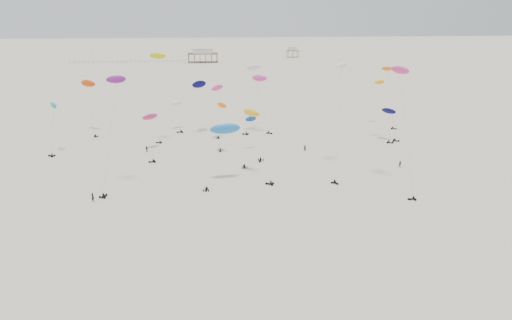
{
  "coord_description": "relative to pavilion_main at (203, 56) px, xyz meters",
  "views": [
    {
      "loc": [
        -10.6,
        -11.4,
        37.74
      ],
      "look_at": [
        0.0,
        88.0,
        7.0
      ],
      "focal_mm": 35.0,
      "sensor_mm": 36.0,
      "label": 1
    }
  ],
  "objects": [
    {
      "name": "pavilion_small",
      "position": [
        70.0,
        30.0,
        -0.74
      ],
      "size": [
        9.0,
        7.0,
        8.0
      ],
      "color": "brown",
      "rests_on": "ground"
    },
    {
      "name": "rig_6",
      "position": [
        52.88,
        -224.31,
        3.01
      ],
      "size": [
        4.53,
        6.89,
        9.95
      ],
      "rotation": [
        0.0,
        0.0,
        4.16
      ],
      "color": "black",
      "rests_on": "ground"
    },
    {
      "name": "rig_9",
      "position": [
        -15.0,
        -228.13,
        3.4
      ],
      "size": [
        5.03,
        16.01,
        15.07
      ],
      "rotation": [
        0.0,
        0.0,
        1.78
      ],
      "color": "black",
      "rests_on": "ground"
    },
    {
      "name": "spectator_3",
      "position": [
        26.61,
        -232.38,
        -4.22
      ],
      "size": [
        0.8,
        0.62,
        1.99
      ],
      "primitive_type": "imported",
      "rotation": [
        0.0,
        0.0,
        2.97
      ],
      "color": "black",
      "rests_on": "ground"
    },
    {
      "name": "rig_8",
      "position": [
        -35.58,
        -203.74,
        9.2
      ],
      "size": [
        6.3,
        11.18,
        17.0
      ],
      "rotation": [
        0.0,
        0.0,
        0.54
      ],
      "color": "black",
      "rests_on": "ground"
    },
    {
      "name": "pier_fence",
      "position": [
        -52.0,
        -0.0,
        -3.45
      ],
      "size": [
        80.2,
        0.2,
        1.5
      ],
      "color": "black",
      "rests_on": "ground"
    },
    {
      "name": "rig_12",
      "position": [
        -9.04,
        -203.9,
        2.33
      ],
      "size": [
        4.78,
        8.28,
        9.7
      ],
      "rotation": [
        0.0,
        0.0,
        1.78
      ],
      "color": "black",
      "rests_on": "ground"
    },
    {
      "name": "rig_10",
      "position": [
        15.53,
        -211.53,
        9.43
      ],
      "size": [
        8.02,
        4.22,
        18.3
      ],
      "rotation": [
        0.0,
        0.0,
        1.21
      ],
      "color": "black",
      "rests_on": "ground"
    },
    {
      "name": "spectator_1",
      "position": [
        47.01,
        -249.23,
        -4.22
      ],
      "size": [
        0.96,
        0.58,
        1.94
      ],
      "primitive_type": "imported",
      "rotation": [
        0.0,
        0.0,
        6.26
      ],
      "color": "black",
      "rests_on": "ground"
    },
    {
      "name": "rig_3",
      "position": [
        12.63,
        -234.41,
        0.93
      ],
      "size": [
        4.11,
        13.77,
        13.52
      ],
      "rotation": [
        0.0,
        0.0,
        2.82
      ],
      "color": "black",
      "rests_on": "ground"
    },
    {
      "name": "rig_16",
      "position": [
        -1.22,
        -210.64,
        9.68
      ],
      "size": [
        8.53,
        9.51,
        17.17
      ],
      "rotation": [
        0.0,
        0.0,
        6.0
      ],
      "color": "black",
      "rests_on": "ground"
    },
    {
      "name": "rig_0",
      "position": [
        3.5,
        -220.18,
        8.63
      ],
      "size": [
        4.84,
        16.14,
        18.79
      ],
      "rotation": [
        0.0,
        0.0,
        3.09
      ],
      "color": "black",
      "rests_on": "ground"
    },
    {
      "name": "pavilion_main",
      "position": [
        0.0,
        0.0,
        0.0
      ],
      "size": [
        21.0,
        13.0,
        9.8
      ],
      "color": "brown",
      "rests_on": "ground"
    },
    {
      "name": "rig_19",
      "position": [
        0.03,
        -208.33,
        8.07
      ],
      "size": [
        9.23,
        5.57,
        16.29
      ],
      "rotation": [
        0.0,
        0.0,
        0.14
      ],
      "color": "black",
      "rests_on": "ground"
    },
    {
      "name": "rig_4",
      "position": [
        31.03,
        -249.05,
        14.42
      ],
      "size": [
        7.06,
        16.61,
        27.12
      ],
      "rotation": [
        0.0,
        0.0,
        3.62
      ],
      "color": "black",
      "rests_on": "ground"
    },
    {
      "name": "rig_2",
      "position": [
        -40.28,
        -227.47,
        5.39
      ],
      "size": [
        3.5,
        7.38,
        13.83
      ],
      "rotation": [
        0.0,
        0.0,
        1.18
      ],
      "color": "black",
      "rests_on": "ground"
    },
    {
      "name": "rig_5",
      "position": [
        -19.4,
        -257.67,
        12.4
      ],
      "size": [
        6.42,
        8.86,
        24.45
      ],
      "rotation": [
        0.0,
        0.0,
        5.87
      ],
      "color": "black",
      "rests_on": "ground"
    },
    {
      "name": "rig_18",
      "position": [
        10.86,
        -251.71,
        7.69
      ],
      "size": [
        6.75,
        11.59,
        16.51
      ],
      "rotation": [
        0.0,
        0.0,
        1.2
      ],
      "color": "black",
      "rests_on": "ground"
    },
    {
      "name": "rig_17",
      "position": [
        -12.95,
        -219.17,
        17.01
      ],
      "size": [
        4.99,
        3.2,
        26.01
      ],
      "rotation": [
        0.0,
        0.0,
        1.56
      ],
      "color": "black",
      "rests_on": "ground"
    },
    {
      "name": "rig_14",
      "position": [
        15.64,
        -209.81,
        12.67
      ],
      "size": [
        8.49,
        6.14,
        21.5
      ],
      "rotation": [
        0.0,
        0.0,
        4.09
      ],
      "color": "black",
      "rests_on": "ground"
    },
    {
      "name": "rig_11",
      "position": [
        53.41,
        -223.86,
        7.04
      ],
      "size": [
        6.06,
        4.99,
        21.71
      ],
      "rotation": [
        0.0,
        0.0,
        4.24
      ],
      "color": "black",
      "rests_on": "ground"
    },
    {
      "name": "spectator_2",
      "position": [
        -16.31,
        -228.98,
        -4.22
      ],
      "size": [
        1.35,
        1.25,
        2.04
      ],
      "primitive_type": "imported",
      "rotation": [
        0.0,
        0.0,
        5.63
      ],
      "color": "black",
      "rests_on": "ground"
    },
    {
      "name": "rig_1",
      "position": [
        5.75,
        -236.66,
        4.68
      ],
      "size": [
        7.16,
        16.64,
        18.54
      ],
      "rotation": [
        0.0,
        0.0,
        6.34
      ],
      "color": "black",
      "rests_on": "ground"
    },
    {
      "name": "rig_7",
      "position": [
        58.17,
        -204.54,
        5.95
      ],
      "size": [
        5.76,
        10.32,
        15.69
      ],
      "rotation": [
        0.0,
        0.0,
        4.23
      ],
      "color": "black",
      "rests_on": "ground"
    },
    {
      "name": "rig_13",
      "position": [
        41.26,
        -260.22,
        16.82
      ],
      "size": [
        4.16,
        15.21,
        26.88
      ],
      "rotation": [
        0.0,
        0.0,
        1.54
      ],
      "color": "black",
      "rests_on": "ground"
    },
    {
      "name": "ground_plane",
      "position": [
        10.0,
        -150.0,
        -4.22
      ],
      "size": [
        900.0,
        900.0,
        0.0
      ],
      "primitive_type": "plane",
      "color": "beige"
    },
    {
      "name": "rig_15",
      "position": [
        3.63,
        -255.02,
        7.06
      ],
      "size": [
        8.92,
        8.99,
        14.34
      ],
      "rotation": [
        0.0,
        0.0,
        -0.17
      ],
      "color": "black",
      "rests_on": "ground"
    },
    {
      "name": "spectator_0",
      "position": [
        -23.49,
        -264.33,
        -4.22
      ],
      "size": [
        0.99,
        0.95,
        2.25
      ],
      "primitive_type": "imported",
      "rotation": [
        0.0,
        0.0,
        2.45
      ],
      "color": "black",
      "rests_on": "ground"
    }
  ]
}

